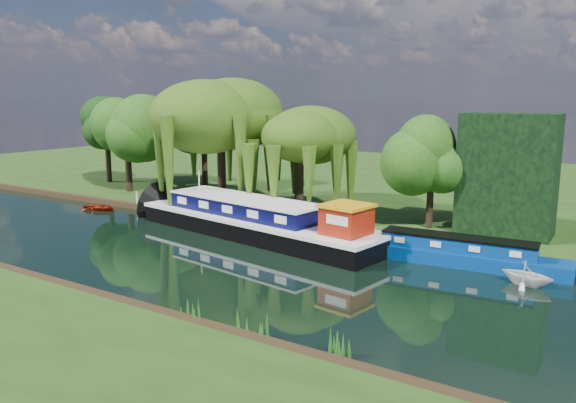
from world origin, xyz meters
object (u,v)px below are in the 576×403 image
Objects in this scene: red_dinghy at (100,210)px; white_cruiser at (526,285)px; dutch_barge at (257,221)px; narrowboat at (457,253)px.

white_cruiser is at bearing -98.84° from red_dinghy.
narrowboat is at bearing 12.71° from dutch_barge.
narrowboat reaches higher than red_dinghy.
dutch_barge reaches higher than narrowboat.
dutch_barge is at bearing -97.56° from red_dinghy.
dutch_barge is at bearing 179.73° from narrowboat.
white_cruiser reaches higher than red_dinghy.
red_dinghy is at bearing -171.49° from dutch_barge.
red_dinghy is at bearing 177.42° from narrowboat.
narrowboat is 30.04m from red_dinghy.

